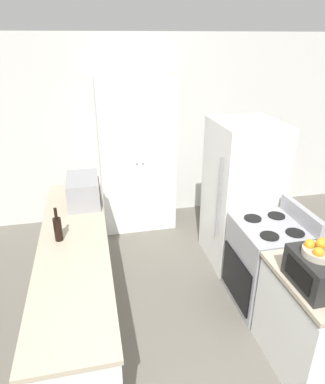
{
  "coord_description": "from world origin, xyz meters",
  "views": [
    {
      "loc": [
        -0.69,
        -1.26,
        2.53
      ],
      "look_at": [
        0.0,
        1.93,
        1.05
      ],
      "focal_mm": 32.0,
      "sensor_mm": 36.0,
      "label": 1
    }
  ],
  "objects_px": {
    "wine_bottle": "(58,228)",
    "pantry_cabinet": "(136,156)",
    "stove": "(267,264)",
    "microwave": "(83,190)",
    "refrigerator": "(241,195)",
    "fruit_bowl": "(320,250)",
    "toaster_oven": "(317,272)"
  },
  "relations": [
    {
      "from": "wine_bottle",
      "to": "refrigerator",
      "type": "bearing_deg",
      "value": 17.03
    },
    {
      "from": "stove",
      "to": "fruit_bowl",
      "type": "height_order",
      "value": "fruit_bowl"
    },
    {
      "from": "stove",
      "to": "wine_bottle",
      "type": "relative_size",
      "value": 3.33
    },
    {
      "from": "refrigerator",
      "to": "wine_bottle",
      "type": "distance_m",
      "value": 2.1
    },
    {
      "from": "pantry_cabinet",
      "to": "stove",
      "type": "bearing_deg",
      "value": -61.73
    },
    {
      "from": "pantry_cabinet",
      "to": "microwave",
      "type": "bearing_deg",
      "value": -125.2
    },
    {
      "from": "toaster_oven",
      "to": "fruit_bowl",
      "type": "bearing_deg",
      "value": 98.41
    },
    {
      "from": "stove",
      "to": "fruit_bowl",
      "type": "distance_m",
      "value": 1.12
    },
    {
      "from": "pantry_cabinet",
      "to": "wine_bottle",
      "type": "distance_m",
      "value": 1.98
    },
    {
      "from": "stove",
      "to": "microwave",
      "type": "bearing_deg",
      "value": 152.91
    },
    {
      "from": "refrigerator",
      "to": "wine_bottle",
      "type": "xyz_separation_m",
      "value": [
        -2.0,
        -0.61,
        0.15
      ]
    },
    {
      "from": "pantry_cabinet",
      "to": "refrigerator",
      "type": "height_order",
      "value": "pantry_cabinet"
    },
    {
      "from": "refrigerator",
      "to": "fruit_bowl",
      "type": "height_order",
      "value": "refrigerator"
    },
    {
      "from": "refrigerator",
      "to": "wine_bottle",
      "type": "relative_size",
      "value": 5.44
    },
    {
      "from": "wine_bottle",
      "to": "pantry_cabinet",
      "type": "bearing_deg",
      "value": 61.46
    },
    {
      "from": "pantry_cabinet",
      "to": "wine_bottle",
      "type": "relative_size",
      "value": 6.6
    },
    {
      "from": "refrigerator",
      "to": "fruit_bowl",
      "type": "distance_m",
      "value": 1.66
    },
    {
      "from": "pantry_cabinet",
      "to": "stove",
      "type": "xyz_separation_m",
      "value": [
        1.03,
        -1.92,
        -0.59
      ]
    },
    {
      "from": "toaster_oven",
      "to": "wine_bottle",
      "type": "bearing_deg",
      "value": 150.81
    },
    {
      "from": "toaster_oven",
      "to": "refrigerator",
      "type": "bearing_deg",
      "value": 84.23
    },
    {
      "from": "stove",
      "to": "microwave",
      "type": "height_order",
      "value": "microwave"
    },
    {
      "from": "refrigerator",
      "to": "fruit_bowl",
      "type": "bearing_deg",
      "value": -95.94
    },
    {
      "from": "toaster_oven",
      "to": "fruit_bowl",
      "type": "relative_size",
      "value": 1.79
    },
    {
      "from": "pantry_cabinet",
      "to": "toaster_oven",
      "type": "height_order",
      "value": "pantry_cabinet"
    },
    {
      "from": "stove",
      "to": "wine_bottle",
      "type": "distance_m",
      "value": 2.06
    },
    {
      "from": "wine_bottle",
      "to": "stove",
      "type": "bearing_deg",
      "value": -5.12
    },
    {
      "from": "microwave",
      "to": "refrigerator",
      "type": "bearing_deg",
      "value": -3.38
    },
    {
      "from": "refrigerator",
      "to": "wine_bottle",
      "type": "bearing_deg",
      "value": -162.97
    },
    {
      "from": "refrigerator",
      "to": "fruit_bowl",
      "type": "xyz_separation_m",
      "value": [
        -0.17,
        -1.62,
        0.33
      ]
    },
    {
      "from": "pantry_cabinet",
      "to": "microwave",
      "type": "height_order",
      "value": "pantry_cabinet"
    },
    {
      "from": "wine_bottle",
      "to": "toaster_oven",
      "type": "relative_size",
      "value": 0.75
    },
    {
      "from": "pantry_cabinet",
      "to": "wine_bottle",
      "type": "height_order",
      "value": "pantry_cabinet"
    }
  ]
}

